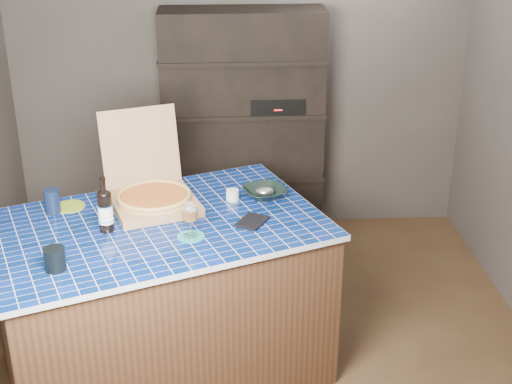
{
  "coord_description": "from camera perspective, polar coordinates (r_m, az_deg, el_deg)",
  "views": [
    {
      "loc": [
        -0.2,
        -3.62,
        2.66
      ],
      "look_at": [
        0.01,
        0.0,
        1.05
      ],
      "focal_mm": 50.0,
      "sensor_mm": 36.0,
      "label": 1
    }
  ],
  "objects": [
    {
      "name": "mead_bottle",
      "position": [
        3.77,
        -11.97,
        -1.43
      ],
      "size": [
        0.08,
        0.08,
        0.3
      ],
      "color": "black",
      "rests_on": "kitchen_island"
    },
    {
      "name": "foil_contents",
      "position": [
        4.11,
        0.71,
        0.09
      ],
      "size": [
        0.11,
        0.09,
        0.05
      ],
      "primitive_type": "ellipsoid",
      "color": "silver",
      "rests_on": "bowl"
    },
    {
      "name": "green_trivet",
      "position": [
        4.14,
        -14.7,
        -1.12
      ],
      "size": [
        0.18,
        0.18,
        0.01
      ],
      "primitive_type": "cylinder",
      "color": "#85A222",
      "rests_on": "kitchen_island"
    },
    {
      "name": "kitchen_island",
      "position": [
        4.09,
        -7.58,
        -8.51
      ],
      "size": [
        2.03,
        1.67,
        0.96
      ],
      "rotation": [
        0.0,
        0.0,
        0.37
      ],
      "color": "#4C2D1E",
      "rests_on": "floor"
    },
    {
      "name": "room",
      "position": [
        3.89,
        -0.15,
        2.68
      ],
      "size": [
        3.5,
        3.5,
        3.5
      ],
      "color": "brown",
      "rests_on": "ground"
    },
    {
      "name": "navy_cup",
      "position": [
        4.07,
        -16.0,
        -0.73
      ],
      "size": [
        0.09,
        0.09,
        0.14
      ],
      "primitive_type": "cylinder",
      "color": "#0E1832",
      "rests_on": "kitchen_island"
    },
    {
      "name": "pizza_box",
      "position": [
        4.04,
        -8.27,
        -0.16
      ],
      "size": [
        0.6,
        0.67,
        0.49
      ],
      "rotation": [
        0.0,
        0.0,
        0.32
      ],
      "color": "tan",
      "rests_on": "kitchen_island"
    },
    {
      "name": "bowl",
      "position": [
        4.12,
        0.7,
        -0.04
      ],
      "size": [
        0.31,
        0.31,
        0.06
      ],
      "primitive_type": "imported",
      "rotation": [
        0.0,
        0.0,
        0.35
      ],
      "color": "black",
      "rests_on": "kitchen_island"
    },
    {
      "name": "teal_trivet",
      "position": [
        3.69,
        -5.24,
        -3.56
      ],
      "size": [
        0.14,
        0.14,
        0.01
      ],
      "primitive_type": "cylinder",
      "color": "teal",
      "rests_on": "kitchen_island"
    },
    {
      "name": "tumbler",
      "position": [
        3.49,
        -15.8,
        -5.17
      ],
      "size": [
        0.1,
        0.1,
        0.11
      ],
      "primitive_type": "cylinder",
      "color": "black",
      "rests_on": "kitchen_island"
    },
    {
      "name": "shelving_unit",
      "position": [
        5.45,
        -1.02,
        5.1
      ],
      "size": [
        1.2,
        0.41,
        1.8
      ],
      "color": "black",
      "rests_on": "floor"
    },
    {
      "name": "dvd_case",
      "position": [
        3.83,
        -0.3,
        -2.37
      ],
      "size": [
        0.2,
        0.22,
        0.01
      ],
      "primitive_type": "cube",
      "rotation": [
        0.0,
        0.0,
        -0.53
      ],
      "color": "black",
      "rests_on": "kitchen_island"
    },
    {
      "name": "white_jar",
      "position": [
        4.08,
        -1.89,
        -0.25
      ],
      "size": [
        0.07,
        0.07,
        0.06
      ],
      "primitive_type": "cylinder",
      "color": "silver",
      "rests_on": "kitchen_island"
    },
    {
      "name": "wine_glass",
      "position": [
        3.63,
        -5.32,
        -1.67
      ],
      "size": [
        0.09,
        0.09,
        0.2
      ],
      "color": "white",
      "rests_on": "teal_trivet"
    }
  ]
}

